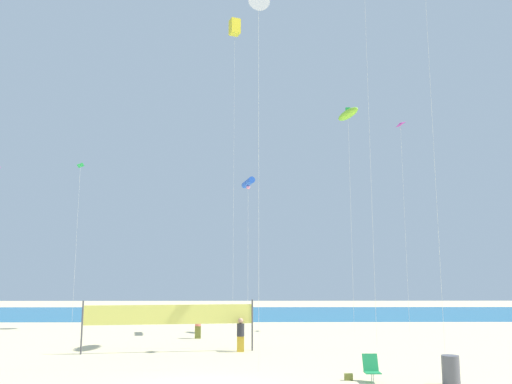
{
  "coord_description": "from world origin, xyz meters",
  "views": [
    {
      "loc": [
        1.37,
        -17.01,
        3.52
      ],
      "look_at": [
        1.66,
        7.88,
        7.49
      ],
      "focal_mm": 37.01,
      "sensor_mm": 36.0,
      "label": 1
    }
  ],
  "objects_px": {
    "kite_blue_tube": "(248,183)",
    "kite_yellow_box": "(235,28)",
    "kite_white_delta": "(259,4)",
    "kite_lime_inflatable": "(348,114)",
    "beachgoer_coral_shirt": "(198,324)",
    "beach_handbag": "(349,377)",
    "beachgoer_charcoal_shirt": "(241,334)",
    "kite_magenta_diamond": "(400,127)",
    "folding_beach_chair": "(371,367)",
    "volleyball_net": "(170,317)",
    "trash_barrel": "(451,370)",
    "kite_green_diamond": "(80,172)"
  },
  "relations": [
    {
      "from": "kite_yellow_box",
      "to": "kite_white_delta",
      "type": "height_order",
      "value": "kite_yellow_box"
    },
    {
      "from": "volleyball_net",
      "to": "kite_blue_tube",
      "type": "height_order",
      "value": "kite_blue_tube"
    },
    {
      "from": "kite_green_diamond",
      "to": "kite_magenta_diamond",
      "type": "height_order",
      "value": "kite_magenta_diamond"
    },
    {
      "from": "kite_white_delta",
      "to": "beachgoer_coral_shirt",
      "type": "bearing_deg",
      "value": 107.5
    },
    {
      "from": "kite_lime_inflatable",
      "to": "kite_white_delta",
      "type": "bearing_deg",
      "value": -115.07
    },
    {
      "from": "kite_lime_inflatable",
      "to": "beach_handbag",
      "type": "bearing_deg",
      "value": -101.83
    },
    {
      "from": "kite_blue_tube",
      "to": "kite_white_delta",
      "type": "bearing_deg",
      "value": -87.93
    },
    {
      "from": "beachgoer_coral_shirt",
      "to": "kite_white_delta",
      "type": "height_order",
      "value": "kite_white_delta"
    },
    {
      "from": "trash_barrel",
      "to": "kite_magenta_diamond",
      "type": "distance_m",
      "value": 21.55
    },
    {
      "from": "kite_magenta_diamond",
      "to": "kite_white_delta",
      "type": "height_order",
      "value": "kite_white_delta"
    },
    {
      "from": "kite_lime_inflatable",
      "to": "trash_barrel",
      "type": "bearing_deg",
      "value": -89.85
    },
    {
      "from": "trash_barrel",
      "to": "kite_white_delta",
      "type": "relative_size",
      "value": 0.06
    },
    {
      "from": "beach_handbag",
      "to": "kite_blue_tube",
      "type": "bearing_deg",
      "value": 103.59
    },
    {
      "from": "kite_green_diamond",
      "to": "beach_handbag",
      "type": "bearing_deg",
      "value": -48.19
    },
    {
      "from": "trash_barrel",
      "to": "kite_white_delta",
      "type": "distance_m",
      "value": 15.84
    },
    {
      "from": "beachgoer_coral_shirt",
      "to": "trash_barrel",
      "type": "xyz_separation_m",
      "value": [
        9.53,
        -13.19,
        -0.34
      ]
    },
    {
      "from": "beachgoer_coral_shirt",
      "to": "kite_lime_inflatable",
      "type": "xyz_separation_m",
      "value": [
        9.49,
        2.74,
        13.34
      ]
    },
    {
      "from": "folding_beach_chair",
      "to": "volleyball_net",
      "type": "relative_size",
      "value": 0.11
    },
    {
      "from": "kite_green_diamond",
      "to": "kite_white_delta",
      "type": "relative_size",
      "value": 0.73
    },
    {
      "from": "trash_barrel",
      "to": "volleyball_net",
      "type": "height_order",
      "value": "volleyball_net"
    },
    {
      "from": "folding_beach_chair",
      "to": "volleyball_net",
      "type": "height_order",
      "value": "volleyball_net"
    },
    {
      "from": "folding_beach_chair",
      "to": "beach_handbag",
      "type": "xyz_separation_m",
      "value": [
        -0.74,
        0.24,
        -0.35
      ]
    },
    {
      "from": "trash_barrel",
      "to": "kite_blue_tube",
      "type": "distance_m",
      "value": 19.01
    },
    {
      "from": "kite_blue_tube",
      "to": "kite_green_diamond",
      "type": "distance_m",
      "value": 11.85
    },
    {
      "from": "folding_beach_chair",
      "to": "kite_green_diamond",
      "type": "distance_m",
      "value": 25.35
    },
    {
      "from": "kite_green_diamond",
      "to": "kite_white_delta",
      "type": "bearing_deg",
      "value": -51.4
    },
    {
      "from": "kite_yellow_box",
      "to": "kite_white_delta",
      "type": "relative_size",
      "value": 1.44
    },
    {
      "from": "volleyball_net",
      "to": "kite_white_delta",
      "type": "distance_m",
      "value": 14.65
    },
    {
      "from": "beach_handbag",
      "to": "beachgoer_coral_shirt",
      "type": "bearing_deg",
      "value": 117.36
    },
    {
      "from": "beachgoer_coral_shirt",
      "to": "folding_beach_chair",
      "type": "height_order",
      "value": "beachgoer_coral_shirt"
    },
    {
      "from": "folding_beach_chair",
      "to": "kite_magenta_diamond",
      "type": "distance_m",
      "value": 21.59
    },
    {
      "from": "beachgoer_charcoal_shirt",
      "to": "kite_blue_tube",
      "type": "height_order",
      "value": "kite_blue_tube"
    },
    {
      "from": "trash_barrel",
      "to": "kite_blue_tube",
      "type": "xyz_separation_m",
      "value": [
        -6.68,
        15.4,
        8.92
      ]
    },
    {
      "from": "kite_blue_tube",
      "to": "kite_yellow_box",
      "type": "height_order",
      "value": "kite_yellow_box"
    },
    {
      "from": "beachgoer_coral_shirt",
      "to": "beach_handbag",
      "type": "distance_m",
      "value": 13.83
    },
    {
      "from": "kite_lime_inflatable",
      "to": "beachgoer_coral_shirt",
      "type": "bearing_deg",
      "value": -163.9
    },
    {
      "from": "beachgoer_charcoal_shirt",
      "to": "kite_blue_tube",
      "type": "xyz_separation_m",
      "value": [
        0.32,
        7.57,
        8.57
      ]
    },
    {
      "from": "beach_handbag",
      "to": "kite_white_delta",
      "type": "height_order",
      "value": "kite_white_delta"
    },
    {
      "from": "volleyball_net",
      "to": "kite_green_diamond",
      "type": "relative_size",
      "value": 0.7
    },
    {
      "from": "trash_barrel",
      "to": "kite_green_diamond",
      "type": "bearing_deg",
      "value": 135.77
    },
    {
      "from": "folding_beach_chair",
      "to": "trash_barrel",
      "type": "bearing_deg",
      "value": -2.16
    },
    {
      "from": "trash_barrel",
      "to": "kite_lime_inflatable",
      "type": "height_order",
      "value": "kite_lime_inflatable"
    },
    {
      "from": "beachgoer_coral_shirt",
      "to": "kite_magenta_diamond",
      "type": "bearing_deg",
      "value": 145.36
    },
    {
      "from": "volleyball_net",
      "to": "kite_green_diamond",
      "type": "distance_m",
      "value": 15.62
    },
    {
      "from": "volleyball_net",
      "to": "kite_white_delta",
      "type": "bearing_deg",
      "value": -50.2
    },
    {
      "from": "beachgoer_charcoal_shirt",
      "to": "kite_yellow_box",
      "type": "relative_size",
      "value": 0.07
    },
    {
      "from": "kite_blue_tube",
      "to": "kite_white_delta",
      "type": "distance_m",
      "value": 13.79
    },
    {
      "from": "beachgoer_charcoal_shirt",
      "to": "beachgoer_coral_shirt",
      "type": "bearing_deg",
      "value": 161.93
    },
    {
      "from": "beachgoer_charcoal_shirt",
      "to": "volleyball_net",
      "type": "bearing_deg",
      "value": -130.44
    },
    {
      "from": "folding_beach_chair",
      "to": "kite_green_diamond",
      "type": "xyz_separation_m",
      "value": [
        -15.79,
        17.07,
        10.11
      ]
    }
  ]
}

